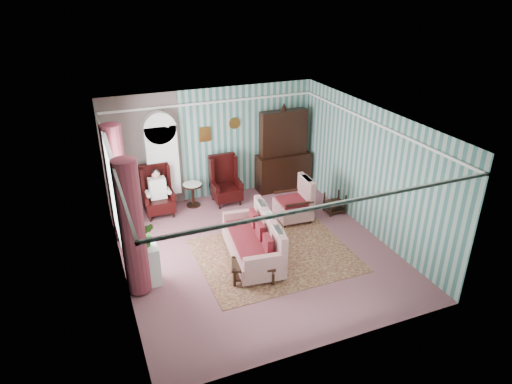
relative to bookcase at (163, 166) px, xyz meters
name	(u,v)px	position (x,y,z in m)	size (l,w,h in m)	color
floor	(256,251)	(1.35, -2.84, -1.12)	(6.00, 6.00, 0.00)	#844C56
room_shell	(224,166)	(0.73, -2.66, 0.89)	(5.53, 6.02, 2.91)	#3D6F68
bookcase	(163,166)	(0.00, 0.00, 0.00)	(0.80, 0.28, 2.24)	white
dresser_hutch	(284,148)	(3.25, -0.12, 0.06)	(1.50, 0.56, 2.36)	black
wingback_left	(158,192)	(-0.25, -0.39, -0.50)	(0.76, 0.80, 1.25)	black
wingback_right	(226,181)	(1.50, -0.39, -0.50)	(0.76, 0.80, 1.25)	black
seated_woman	(158,193)	(-0.25, -0.39, -0.53)	(0.44, 0.40, 1.18)	beige
round_side_table	(193,195)	(0.65, -0.24, -0.82)	(0.50, 0.50, 0.60)	black
nest_table	(335,203)	(3.82, -1.94, -0.85)	(0.45, 0.38, 0.54)	black
plant_stand	(145,267)	(-1.05, -3.14, -0.72)	(0.55, 0.35, 0.80)	white
rug	(275,255)	(1.65, -3.14, -1.11)	(3.20, 2.60, 0.01)	#4A1821
sofa	(252,236)	(1.15, -3.10, -0.57)	(2.00, 1.06, 1.10)	#BEB593
floral_armchair	(293,201)	(2.70, -1.87, -0.63)	(0.87, 0.78, 0.98)	#B9B48F
coffee_table	(253,271)	(0.91, -3.77, -0.93)	(0.84, 0.50, 0.39)	black
potted_plant_a	(141,242)	(-1.08, -3.19, -0.13)	(0.34, 0.29, 0.38)	#295B1C
potted_plant_b	(147,234)	(-0.94, -3.07, -0.07)	(0.28, 0.22, 0.50)	#1D4E18
potted_plant_c	(138,240)	(-1.10, -3.13, -0.10)	(0.24, 0.24, 0.43)	#204E18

